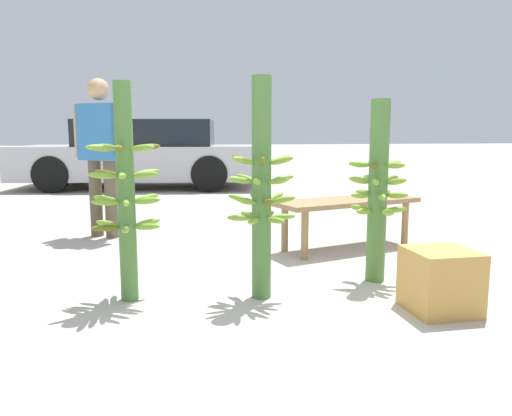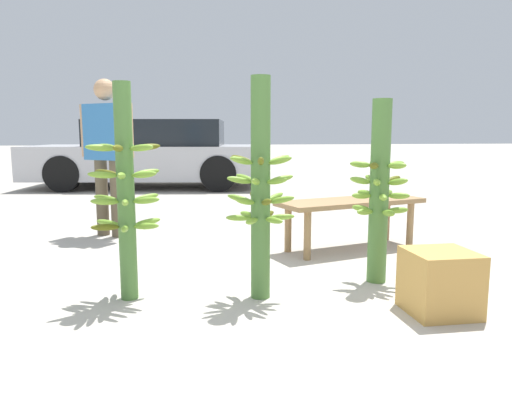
{
  "view_description": "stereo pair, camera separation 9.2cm",
  "coord_description": "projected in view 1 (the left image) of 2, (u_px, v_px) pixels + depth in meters",
  "views": [
    {
      "loc": [
        -0.63,
        -2.85,
        1.03
      ],
      "look_at": [
        -0.0,
        0.34,
        0.54
      ],
      "focal_mm": 35.0,
      "sensor_mm": 36.0,
      "label": 1
    },
    {
      "loc": [
        -0.54,
        -2.87,
        1.03
      ],
      "look_at": [
        -0.0,
        0.34,
        0.54
      ],
      "focal_mm": 35.0,
      "sensor_mm": 36.0,
      "label": 2
    }
  ],
  "objects": [
    {
      "name": "parked_car",
      "position": [
        142.0,
        155.0,
        9.42
      ],
      "size": [
        4.6,
        2.47,
        1.26
      ],
      "rotation": [
        0.0,
        0.0,
        1.42
      ],
      "color": "#B7B7BC",
      "rests_on": "ground_plane"
    },
    {
      "name": "produce_crate",
      "position": [
        440.0,
        281.0,
        2.88
      ],
      "size": [
        0.36,
        0.36,
        0.36
      ],
      "color": "#C69347",
      "rests_on": "ground_plane"
    },
    {
      "name": "banana_stalk_center",
      "position": [
        262.0,
        190.0,
        3.05
      ],
      "size": [
        0.43,
        0.43,
        1.36
      ],
      "color": "#4C7A38",
      "rests_on": "ground_plane"
    },
    {
      "name": "banana_stalk_right",
      "position": [
        378.0,
        191.0,
        3.41
      ],
      "size": [
        0.41,
        0.41,
        1.25
      ],
      "color": "#4C7A38",
      "rests_on": "ground_plane"
    },
    {
      "name": "ground_plane",
      "position": [
        267.0,
        303.0,
        3.04
      ],
      "size": [
        80.0,
        80.0,
        0.0
      ],
      "primitive_type": "plane",
      "color": "#B2AA9E"
    },
    {
      "name": "banana_stalk_left",
      "position": [
        126.0,
        192.0,
        3.0
      ],
      "size": [
        0.44,
        0.46,
        1.33
      ],
      "color": "#4C7A38",
      "rests_on": "ground_plane"
    },
    {
      "name": "vendor_person",
      "position": [
        101.0,
        145.0,
        4.85
      ],
      "size": [
        0.58,
        0.47,
        1.54
      ],
      "rotation": [
        0.0,
        0.0,
        -0.64
      ],
      "color": "brown",
      "rests_on": "ground_plane"
    },
    {
      "name": "market_bench",
      "position": [
        347.0,
        207.0,
        4.42
      ],
      "size": [
        1.4,
        0.8,
        0.44
      ],
      "rotation": [
        0.0,
        0.0,
        0.29
      ],
      "color": "#99754C",
      "rests_on": "ground_plane"
    }
  ]
}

